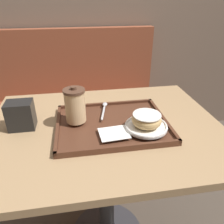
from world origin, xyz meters
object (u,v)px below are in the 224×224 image
object	(u,v)px
spoon	(104,107)
napkin_dispenser	(21,115)
donut_chocolate_glazed	(147,119)
coffee_cup_front	(75,105)

from	to	relation	value
spoon	napkin_dispenser	world-z (taller)	napkin_dispenser
napkin_dispenser	donut_chocolate_glazed	bearing A→B (deg)	-13.67
donut_chocolate_glazed	coffee_cup_front	bearing A→B (deg)	159.81
donut_chocolate_glazed	spoon	world-z (taller)	donut_chocolate_glazed
coffee_cup_front	spoon	size ratio (longest dim) A/B	0.96
coffee_cup_front	napkin_dispenser	world-z (taller)	coffee_cup_front
spoon	napkin_dispenser	bearing A→B (deg)	115.12
donut_chocolate_glazed	napkin_dispenser	distance (m)	0.49
coffee_cup_front	spoon	distance (m)	0.17
coffee_cup_front	napkin_dispenser	distance (m)	0.22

